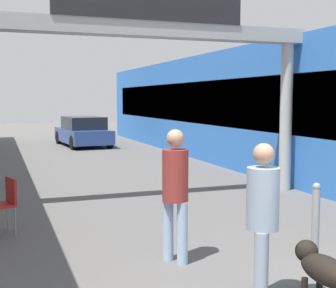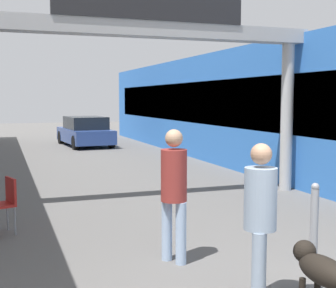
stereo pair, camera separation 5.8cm
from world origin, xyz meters
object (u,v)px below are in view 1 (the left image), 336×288
dog_on_leash (322,268)px  cafe_chair_red_nearer (5,200)px  pedestrian_with_dog (263,212)px  bollard_post_metal (315,225)px  pedestrian_companion (175,187)px  parked_car_blue (83,132)px

dog_on_leash → cafe_chair_red_nearer: cafe_chair_red_nearer is taller
pedestrian_with_dog → dog_on_leash: (0.57, -0.26, -0.58)m
pedestrian_with_dog → dog_on_leash: bearing=-24.3°
pedestrian_with_dog → cafe_chair_red_nearer: size_ratio=1.89×
pedestrian_with_dog → dog_on_leash: pedestrian_with_dog is taller
dog_on_leash → bollard_post_metal: 1.07m
pedestrian_companion → dog_on_leash: bearing=-59.9°
pedestrian_with_dog → bollard_post_metal: 1.38m
dog_on_leash → parked_car_blue: 17.27m
cafe_chair_red_nearer → parked_car_blue: 13.91m
pedestrian_companion → dog_on_leash: (0.99, -1.70, -0.62)m
parked_car_blue → bollard_post_metal: bearing=-89.7°
pedestrian_with_dog → pedestrian_companion: size_ratio=0.96×
dog_on_leash → bollard_post_metal: size_ratio=0.75×
bollard_post_metal → parked_car_blue: bearing=90.3°
dog_on_leash → parked_car_blue: bearing=88.4°
parked_car_blue → pedestrian_with_dog: bearing=-93.6°
bollard_post_metal → cafe_chair_red_nearer: bearing=141.2°
pedestrian_with_dog → bollard_post_metal: bearing=28.5°
pedestrian_with_dog → bollard_post_metal: size_ratio=1.54×
bollard_post_metal → pedestrian_companion: bearing=152.5°
pedestrian_with_dog → cafe_chair_red_nearer: 4.36m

